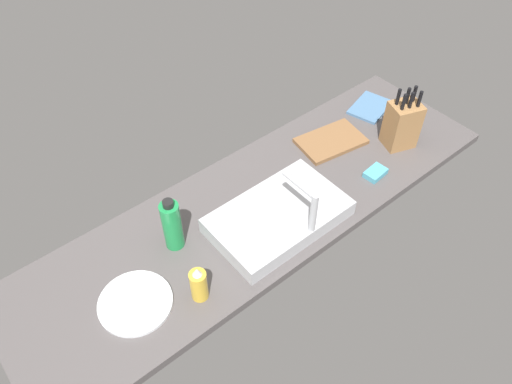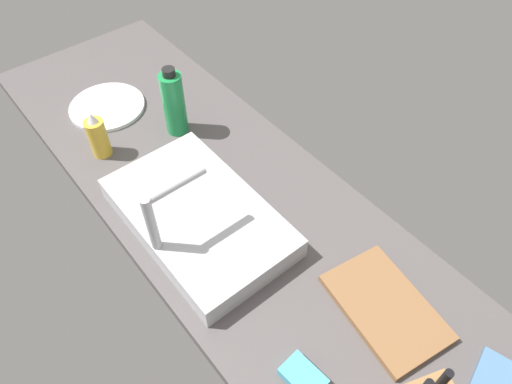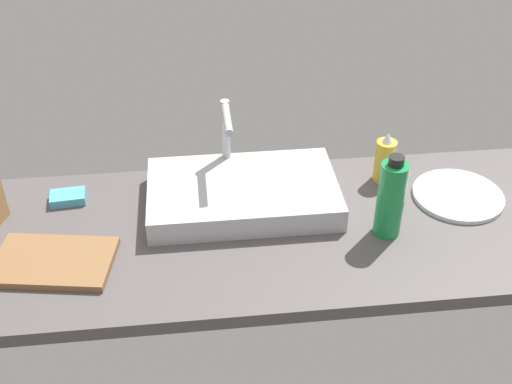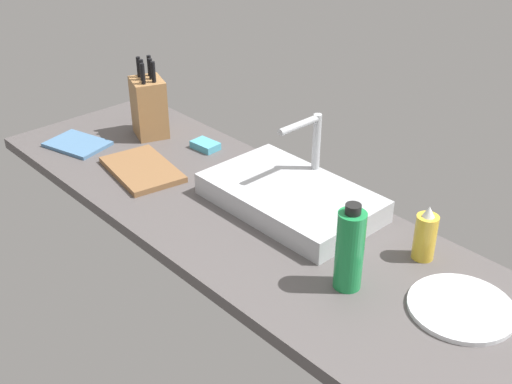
{
  "view_description": "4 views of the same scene",
  "coord_description": "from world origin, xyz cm",
  "views": [
    {
      "loc": [
        81.37,
        95.93,
        144.92
      ],
      "look_at": [
        2.9,
        0.79,
        12.99
      ],
      "focal_mm": 35.4,
      "sensor_mm": 36.0,
      "label": 1
    },
    {
      "loc": [
        -65.09,
        45.58,
        102.03
      ],
      "look_at": [
        -4.21,
        -4.05,
        9.91
      ],
      "focal_mm": 33.28,
      "sensor_mm": 36.0,
      "label": 2
    },
    {
      "loc": [
        -10.97,
        -124.31,
        104.93
      ],
      "look_at": [
        3.22,
        2.55,
        12.89
      ],
      "focal_mm": 45.23,
      "sensor_mm": 36.0,
      "label": 3
    },
    {
      "loc": [
        109.18,
        -102.45,
        97.84
      ],
      "look_at": [
        -5.31,
        3.18,
        8.8
      ],
      "focal_mm": 45.41,
      "sensor_mm": 36.0,
      "label": 4
    }
  ],
  "objects": [
    {
      "name": "cutting_board",
      "position": [
        -45.3,
        -8.0,
        4.4
      ],
      "size": [
        29.84,
        21.64,
        1.8
      ],
      "primitive_type": "cube",
      "rotation": [
        0.0,
        0.0,
        -0.16
      ],
      "color": "brown",
      "rests_on": "countertop_slab"
    },
    {
      "name": "dish_sponge",
      "position": [
        -45.01,
        16.87,
        4.7
      ],
      "size": [
        9.49,
        6.76,
        2.4
      ],
      "primitive_type": "cube",
      "rotation": [
        0.0,
        0.0,
        0.09
      ],
      "color": "#4CA3BC",
      "rests_on": "countertop_slab"
    },
    {
      "name": "sink_basin",
      "position": [
        0.69,
        10.75,
        6.72
      ],
      "size": [
        48.86,
        29.59,
        6.44
      ],
      "primitive_type": "cube",
      "color": "#B7BABF",
      "rests_on": "countertop_slab"
    },
    {
      "name": "soap_bottle",
      "position": [
        40.14,
        17.75,
        9.97
      ],
      "size": [
        5.55,
        5.55,
        14.76
      ],
      "color": "gold",
      "rests_on": "countertop_slab"
    },
    {
      "name": "dinner_plate",
      "position": [
        57.78,
        7.13,
        4.1
      ],
      "size": [
        23.81,
        23.81,
        1.2
      ],
      "primitive_type": "cylinder",
      "color": "white",
      "rests_on": "countertop_slab"
    },
    {
      "name": "countertop_slab",
      "position": [
        0.0,
        0.0,
        1.75
      ],
      "size": [
        196.4,
        58.33,
        3.5
      ],
      "primitive_type": "cube",
      "color": "#514C4C",
      "rests_on": "ground"
    },
    {
      "name": "water_bottle",
      "position": [
        34.79,
        -4.9,
        13.8
      ],
      "size": [
        6.62,
        6.62,
        22.08
      ],
      "color": "#1E8E47",
      "rests_on": "countertop_slab"
    },
    {
      "name": "faucet",
      "position": [
        -2.3,
        22.0,
        17.84
      ],
      "size": [
        5.5,
        16.09,
        23.41
      ],
      "color": "#B7BABF",
      "rests_on": "countertop_slab"
    }
  ]
}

